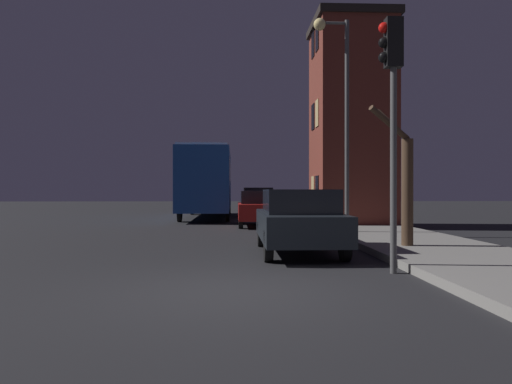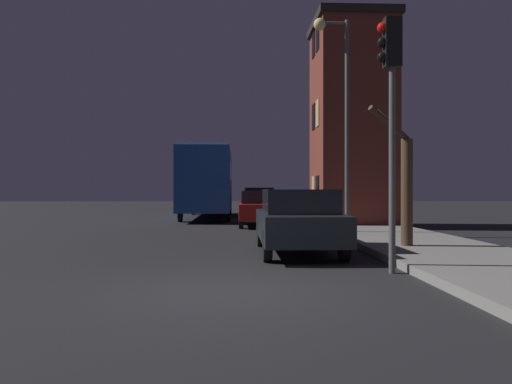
{
  "view_description": "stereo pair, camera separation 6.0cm",
  "coord_description": "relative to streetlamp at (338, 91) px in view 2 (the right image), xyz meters",
  "views": [
    {
      "loc": [
        -0.02,
        -7.51,
        1.52
      ],
      "look_at": [
        0.68,
        8.63,
        1.46
      ],
      "focal_mm": 35.0,
      "sensor_mm": 36.0,
      "label": 1
    },
    {
      "loc": [
        0.04,
        -7.52,
        1.52
      ],
      "look_at": [
        0.68,
        8.63,
        1.46
      ],
      "focal_mm": 35.0,
      "sensor_mm": 36.0,
      "label": 2
    }
  ],
  "objects": [
    {
      "name": "car_mid_lane",
      "position": [
        -2.32,
        4.76,
        -3.98
      ],
      "size": [
        1.8,
        4.02,
        1.49
      ],
      "color": "#B21E19",
      "rests_on": "ground"
    },
    {
      "name": "traffic_light",
      "position": [
        -0.51,
        -7.17,
        -1.43
      ],
      "size": [
        0.43,
        0.24,
        4.66
      ],
      "color": "#4C4C4C",
      "rests_on": "ground"
    },
    {
      "name": "bare_tree",
      "position": [
        0.78,
        -4.09,
        -2.93
      ],
      "size": [
        1.23,
        1.32,
        3.41
      ],
      "color": "#473323",
      "rests_on": "sidewalk"
    },
    {
      "name": "car_far_lane",
      "position": [
        -2.03,
        12.87,
        -3.89
      ],
      "size": [
        1.84,
        4.12,
        1.66
      ],
      "color": "navy",
      "rests_on": "ground"
    },
    {
      "name": "streetlamp",
      "position": [
        0.0,
        0.0,
        0.0
      ],
      "size": [
        1.17,
        0.4,
        6.96
      ],
      "color": "#4C4C4C",
      "rests_on": "sidewalk"
    },
    {
      "name": "ground_plane",
      "position": [
        -3.36,
        -8.63,
        -4.76
      ],
      "size": [
        120.0,
        120.0,
        0.0
      ],
      "primitive_type": "plane",
      "color": "black"
    },
    {
      "name": "bus",
      "position": [
        -4.85,
        11.34,
        -2.58
      ],
      "size": [
        2.49,
        10.91,
        3.66
      ],
      "color": "#194793",
      "rests_on": "ground"
    },
    {
      "name": "brick_building",
      "position": [
        1.53,
        4.62,
        -0.32
      ],
      "size": [
        3.29,
        3.77,
        8.5
      ],
      "color": "brown",
      "rests_on": "sidewalk"
    },
    {
      "name": "car_near_lane",
      "position": [
        -1.85,
        -4.23,
        -3.95
      ],
      "size": [
        1.82,
        4.47,
        1.54
      ],
      "color": "black",
      "rests_on": "ground"
    }
  ]
}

